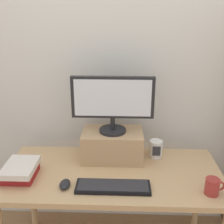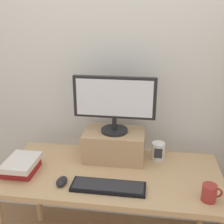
{
  "view_description": "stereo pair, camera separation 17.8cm",
  "coord_description": "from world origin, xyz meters",
  "px_view_note": "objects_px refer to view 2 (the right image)",
  "views": [
    {
      "loc": [
        0.06,
        -1.6,
        1.72
      ],
      "look_at": [
        -0.01,
        0.08,
        1.11
      ],
      "focal_mm": 45.0,
      "sensor_mm": 36.0,
      "label": 1
    },
    {
      "loc": [
        0.24,
        -1.58,
        1.72
      ],
      "look_at": [
        -0.01,
        0.08,
        1.11
      ],
      "focal_mm": 45.0,
      "sensor_mm": 36.0,
      "label": 2
    }
  ],
  "objects_px": {
    "riser_box": "(114,145)",
    "computer_monitor": "(114,101)",
    "keyboard": "(108,187)",
    "book_stack": "(21,165)",
    "desk_speaker": "(158,151)",
    "desk": "(111,182)",
    "coffee_mug": "(210,193)",
    "computer_mouse": "(62,181)"
  },
  "relations": [
    {
      "from": "desk",
      "to": "coffee_mug",
      "type": "relative_size",
      "value": 12.59
    },
    {
      "from": "desk",
      "to": "coffee_mug",
      "type": "xyz_separation_m",
      "value": [
        0.58,
        -0.21,
        0.13
      ]
    },
    {
      "from": "desk",
      "to": "computer_mouse",
      "type": "distance_m",
      "value": 0.34
    },
    {
      "from": "computer_monitor",
      "to": "book_stack",
      "type": "distance_m",
      "value": 0.74
    },
    {
      "from": "computer_monitor",
      "to": "coffee_mug",
      "type": "xyz_separation_m",
      "value": [
        0.59,
        -0.4,
        -0.38
      ]
    },
    {
      "from": "riser_box",
      "to": "coffee_mug",
      "type": "distance_m",
      "value": 0.72
    },
    {
      "from": "coffee_mug",
      "to": "desk_speaker",
      "type": "bearing_deg",
      "value": 123.16
    },
    {
      "from": "desk_speaker",
      "to": "computer_monitor",
      "type": "bearing_deg",
      "value": -174.95
    },
    {
      "from": "desk",
      "to": "keyboard",
      "type": "bearing_deg",
      "value": -86.8
    },
    {
      "from": "desk",
      "to": "computer_monitor",
      "type": "relative_size",
      "value": 2.58
    },
    {
      "from": "keyboard",
      "to": "book_stack",
      "type": "bearing_deg",
      "value": 170.5
    },
    {
      "from": "computer_mouse",
      "to": "coffee_mug",
      "type": "xyz_separation_m",
      "value": [
        0.86,
        -0.03,
        0.03
      ]
    },
    {
      "from": "computer_monitor",
      "to": "keyboard",
      "type": "xyz_separation_m",
      "value": [
        0.02,
        -0.37,
        -0.42
      ]
    },
    {
      "from": "desk_speaker",
      "to": "keyboard",
      "type": "bearing_deg",
      "value": -126.25
    },
    {
      "from": "riser_box",
      "to": "computer_monitor",
      "type": "height_order",
      "value": "computer_monitor"
    },
    {
      "from": "coffee_mug",
      "to": "desk_speaker",
      "type": "height_order",
      "value": "desk_speaker"
    },
    {
      "from": "riser_box",
      "to": "keyboard",
      "type": "bearing_deg",
      "value": -87.51
    },
    {
      "from": "computer_monitor",
      "to": "keyboard",
      "type": "distance_m",
      "value": 0.56
    },
    {
      "from": "desk",
      "to": "book_stack",
      "type": "bearing_deg",
      "value": -171.68
    },
    {
      "from": "book_stack",
      "to": "riser_box",
      "type": "bearing_deg",
      "value": 25.57
    },
    {
      "from": "keyboard",
      "to": "desk",
      "type": "bearing_deg",
      "value": 93.2
    },
    {
      "from": "coffee_mug",
      "to": "computer_mouse",
      "type": "bearing_deg",
      "value": 177.73
    },
    {
      "from": "book_stack",
      "to": "keyboard",
      "type": "bearing_deg",
      "value": -9.5
    },
    {
      "from": "computer_monitor",
      "to": "desk",
      "type": "bearing_deg",
      "value": -88.17
    },
    {
      "from": "desk",
      "to": "riser_box",
      "type": "relative_size",
      "value": 3.39
    },
    {
      "from": "computer_mouse",
      "to": "desk_speaker",
      "type": "relative_size",
      "value": 0.83
    },
    {
      "from": "computer_mouse",
      "to": "riser_box",
      "type": "bearing_deg",
      "value": 53.45
    },
    {
      "from": "desk",
      "to": "book_stack",
      "type": "xyz_separation_m",
      "value": [
        -0.58,
        -0.08,
        0.12
      ]
    },
    {
      "from": "riser_box",
      "to": "keyboard",
      "type": "xyz_separation_m",
      "value": [
        0.02,
        -0.37,
        -0.09
      ]
    },
    {
      "from": "computer_mouse",
      "to": "coffee_mug",
      "type": "bearing_deg",
      "value": -2.27
    },
    {
      "from": "computer_mouse",
      "to": "desk_speaker",
      "type": "distance_m",
      "value": 0.7
    },
    {
      "from": "computer_mouse",
      "to": "coffee_mug",
      "type": "distance_m",
      "value": 0.86
    },
    {
      "from": "riser_box",
      "to": "computer_monitor",
      "type": "relative_size",
      "value": 0.76
    },
    {
      "from": "book_stack",
      "to": "desk_speaker",
      "type": "distance_m",
      "value": 0.93
    },
    {
      "from": "book_stack",
      "to": "desk_speaker",
      "type": "height_order",
      "value": "desk_speaker"
    },
    {
      "from": "keyboard",
      "to": "desk_speaker",
      "type": "xyz_separation_m",
      "value": [
        0.29,
        0.4,
        0.05
      ]
    },
    {
      "from": "riser_box",
      "to": "computer_monitor",
      "type": "xyz_separation_m",
      "value": [
        0.0,
        -0.0,
        0.33
      ]
    },
    {
      "from": "keyboard",
      "to": "computer_mouse",
      "type": "relative_size",
      "value": 4.27
    },
    {
      "from": "riser_box",
      "to": "book_stack",
      "type": "distance_m",
      "value": 0.64
    },
    {
      "from": "keyboard",
      "to": "coffee_mug",
      "type": "distance_m",
      "value": 0.57
    },
    {
      "from": "desk",
      "to": "computer_mouse",
      "type": "height_order",
      "value": "computer_mouse"
    },
    {
      "from": "keyboard",
      "to": "coffee_mug",
      "type": "xyz_separation_m",
      "value": [
        0.57,
        -0.03,
        0.04
      ]
    }
  ]
}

